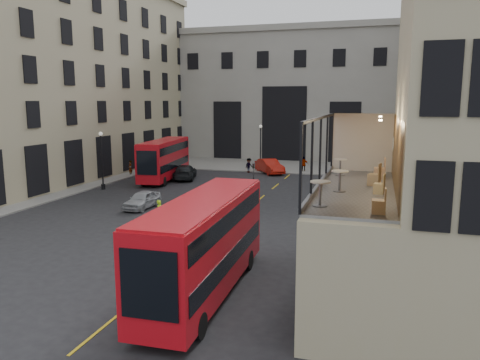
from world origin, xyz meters
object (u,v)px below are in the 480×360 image
(car_c, at_px, (185,172))
(pedestrian_a, at_px, (184,163))
(car_a, at_px, (142,200))
(cafe_table_near, at_px, (320,190))
(pedestrian_c, at_px, (304,164))
(street_lamp_b, at_px, (260,150))
(pedestrian_d, at_px, (359,172))
(cafe_chair_c, at_px, (375,179))
(street_lamp_a, at_px, (102,164))
(bus_near, at_px, (205,241))
(cyclist, at_px, (160,212))
(car_b, at_px, (270,166))
(bicycle, at_px, (218,196))
(cafe_chair_a, at_px, (379,206))
(cafe_chair_d, at_px, (380,172))
(cafe_table_far, at_px, (340,164))
(cafe_chair_b, at_px, (379,188))
(traffic_light_near, at_px, (254,183))
(pedestrian_b, at_px, (249,165))
(cafe_table_mid, at_px, (340,178))
(bus_far, at_px, (164,158))
(traffic_light_far, at_px, (169,153))

(car_c, relative_size, pedestrian_a, 2.77)
(car_a, distance_m, cafe_table_near, 22.41)
(pedestrian_a, xyz_separation_m, pedestrian_c, (13.57, 2.92, -0.05))
(street_lamp_b, height_order, pedestrian_d, street_lamp_b)
(pedestrian_d, bearing_deg, cafe_chair_c, 156.76)
(street_lamp_a, bearing_deg, bus_near, -48.25)
(cyclist, bearing_deg, car_b, -5.13)
(bicycle, height_order, pedestrian_a, pedestrian_a)
(cafe_chair_a, distance_m, cafe_chair_d, 6.93)
(street_lamp_a, height_order, cafe_table_far, cafe_table_far)
(car_c, distance_m, cafe_chair_a, 35.65)
(cyclist, height_order, cafe_chair_b, cafe_chair_b)
(street_lamp_b, relative_size, cyclist, 3.27)
(street_lamp_b, height_order, bicycle, street_lamp_b)
(traffic_light_near, xyz_separation_m, pedestrian_a, (-13.38, 18.87, -1.48))
(traffic_light_near, relative_size, car_b, 0.77)
(cyclist, height_order, cafe_chair_c, cafe_chair_c)
(traffic_light_near, height_order, pedestrian_b, traffic_light_near)
(bicycle, xyz_separation_m, cafe_table_far, (10.69, -12.85, 4.72))
(cafe_table_mid, xyz_separation_m, cafe_chair_b, (1.50, -0.03, -0.32))
(bus_near, bearing_deg, pedestrian_d, 80.84)
(street_lamp_b, height_order, car_a, street_lamp_b)
(car_a, height_order, cafe_table_mid, cafe_table_mid)
(pedestrian_d, height_order, cafe_chair_b, cafe_chair_b)
(bus_near, height_order, car_c, bus_near)
(bus_far, distance_m, car_a, 13.11)
(car_b, distance_m, pedestrian_b, 2.37)
(traffic_light_near, relative_size, cafe_table_mid, 4.57)
(bicycle, bearing_deg, cafe_table_far, -130.24)
(bus_near, distance_m, cafe_table_far, 7.59)
(bus_near, relative_size, car_c, 2.01)
(cafe_chair_d, bearing_deg, street_lamp_a, 147.98)
(cyclist, xyz_separation_m, pedestrian_a, (-7.96, 22.66, 0.12))
(street_lamp_a, height_order, pedestrian_c, street_lamp_a)
(street_lamp_b, bearing_deg, cyclist, -90.93)
(street_lamp_b, xyz_separation_m, cafe_table_far, (11.58, -30.70, 2.73))
(pedestrian_a, bearing_deg, cafe_chair_b, -79.74)
(street_lamp_a, xyz_separation_m, street_lamp_b, (11.00, 16.00, 0.00))
(street_lamp_b, xyz_separation_m, cyclist, (-0.42, -25.79, -1.58))
(car_c, height_order, pedestrian_a, pedestrian_a)
(bus_near, xyz_separation_m, bicycle, (-5.61, 17.76, -1.93))
(street_lamp_b, bearing_deg, cafe_table_near, -73.06)
(bus_far, xyz_separation_m, cafe_chair_b, (21.22, -25.33, 2.51))
(car_b, xyz_separation_m, cafe_chair_d, (11.78, -29.11, 4.09))
(car_a, bearing_deg, traffic_light_far, 109.63)
(cafe_table_far, xyz_separation_m, cafe_chair_c, (1.61, -2.40, -0.24))
(pedestrian_b, height_order, cafe_chair_a, cafe_chair_a)
(car_c, xyz_separation_m, pedestrian_a, (-2.37, 5.42, 0.18))
(bicycle, xyz_separation_m, pedestrian_a, (-9.27, 14.72, 0.54))
(bus_far, relative_size, car_b, 2.15)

